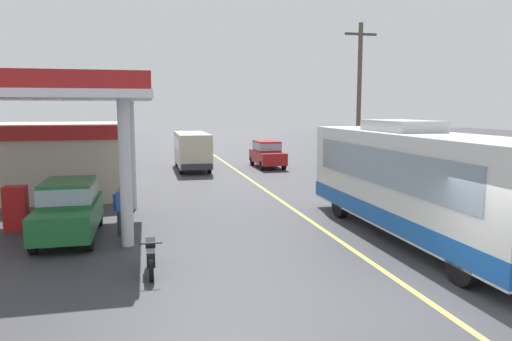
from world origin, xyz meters
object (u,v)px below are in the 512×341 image
(pedestrian_by_shop, at_px, (63,197))
(motorcycle_parked_forecourt, at_px, (151,255))
(car_at_pump, at_px, (69,206))
(minibus_opposing_lane, at_px, (192,148))
(coach_bus_main, at_px, (416,185))
(pedestrian_near_pump, at_px, (122,207))
(car_trailing_behind_bus, at_px, (267,153))

(pedestrian_by_shop, bearing_deg, motorcycle_parked_forecourt, -63.80)
(car_at_pump, relative_size, minibus_opposing_lane, 0.69)
(coach_bus_main, height_order, pedestrian_by_shop, coach_bus_main)
(pedestrian_by_shop, bearing_deg, pedestrian_near_pump, -47.28)
(car_at_pump, distance_m, pedestrian_by_shop, 2.22)
(pedestrian_by_shop, height_order, car_trailing_behind_bus, car_trailing_behind_bus)
(coach_bus_main, xyz_separation_m, motorcycle_parked_forecourt, (-8.12, -1.35, -1.28))
(car_trailing_behind_bus, bearing_deg, minibus_opposing_lane, -178.32)
(car_at_pump, bearing_deg, car_trailing_behind_bus, 57.01)
(car_at_pump, relative_size, pedestrian_by_shop, 2.53)
(pedestrian_by_shop, relative_size, car_trailing_behind_bus, 0.40)
(car_at_pump, height_order, pedestrian_near_pump, car_at_pump)
(coach_bus_main, bearing_deg, pedestrian_near_pump, 165.17)
(motorcycle_parked_forecourt, bearing_deg, car_at_pump, 122.51)
(car_at_pump, relative_size, car_trailing_behind_bus, 1.00)
(car_trailing_behind_bus, bearing_deg, motorcycle_parked_forecourt, -111.94)
(minibus_opposing_lane, xyz_separation_m, pedestrian_near_pump, (-3.77, -16.26, -0.54))
(pedestrian_near_pump, bearing_deg, car_at_pump, 175.37)
(pedestrian_near_pump, height_order, pedestrian_by_shop, same)
(coach_bus_main, xyz_separation_m, car_trailing_behind_bus, (-0.01, 18.78, -0.71))
(coach_bus_main, distance_m, pedestrian_near_pump, 9.31)
(minibus_opposing_lane, distance_m, motorcycle_parked_forecourt, 20.22)
(motorcycle_parked_forecourt, relative_size, pedestrian_by_shop, 1.08)
(coach_bus_main, bearing_deg, minibus_opposing_lane, 105.58)
(car_at_pump, height_order, minibus_opposing_lane, minibus_opposing_lane)
(minibus_opposing_lane, bearing_deg, car_at_pump, -108.45)
(motorcycle_parked_forecourt, bearing_deg, car_trailing_behind_bus, 68.06)
(minibus_opposing_lane, height_order, pedestrian_near_pump, minibus_opposing_lane)
(car_at_pump, xyz_separation_m, minibus_opposing_lane, (5.38, 16.13, 0.46))
(car_at_pump, xyz_separation_m, pedestrian_near_pump, (1.61, -0.13, -0.08))
(coach_bus_main, distance_m, motorcycle_parked_forecourt, 8.33)
(car_at_pump, height_order, car_trailing_behind_bus, same)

